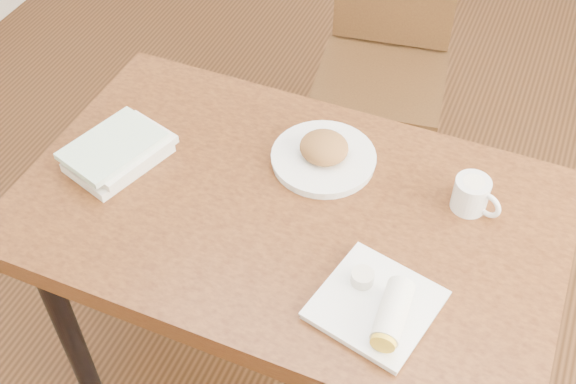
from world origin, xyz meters
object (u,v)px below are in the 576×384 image
at_px(book_stack, 119,152).
at_px(chair_far, 387,47).
at_px(table, 288,231).
at_px(plate_burrito, 380,307).
at_px(plate_scone, 324,154).
at_px(coffee_mug, 472,195).

bearing_deg(book_stack, chair_far, 68.25).
relative_size(table, plate_burrito, 4.63).
bearing_deg(book_stack, plate_scone, 22.46).
relative_size(plate_scone, book_stack, 0.94).
xyz_separation_m(table, coffee_mug, (0.38, 0.16, 0.13)).
distance_m(table, book_stack, 0.45).
bearing_deg(plate_scone, table, -97.44).
xyz_separation_m(table, chair_far, (-0.05, 0.95, -0.12)).
height_order(coffee_mug, book_stack, coffee_mug).
height_order(table, chair_far, chair_far).
xyz_separation_m(table, book_stack, (-0.43, -0.02, 0.12)).
relative_size(table, chair_far, 1.30).
relative_size(coffee_mug, plate_burrito, 0.43).
bearing_deg(plate_burrito, plate_scone, 125.73).
bearing_deg(chair_far, plate_scone, -85.10).
xyz_separation_m(table, plate_scone, (0.02, 0.17, 0.11)).
bearing_deg(table, plate_burrito, -34.40).
xyz_separation_m(plate_scone, coffee_mug, (0.36, -0.01, 0.02)).
bearing_deg(table, plate_scone, 82.56).
height_order(chair_far, plate_burrito, chair_far).
distance_m(chair_far, book_stack, 1.07).
xyz_separation_m(table, plate_burrito, (0.28, -0.19, 0.11)).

